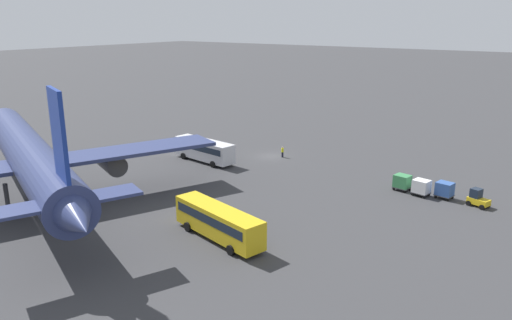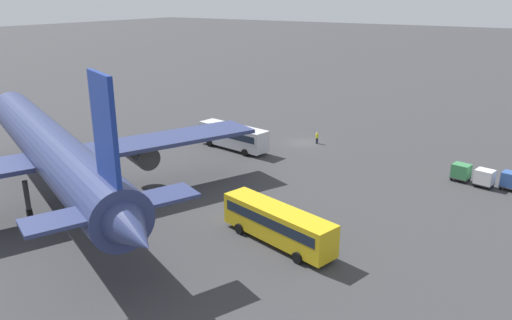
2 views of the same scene
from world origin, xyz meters
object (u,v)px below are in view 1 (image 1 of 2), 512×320
cargo_cart_blue (445,189)px  airplane (30,157)px  shuttle_bus_near (204,149)px  shuttle_bus_far (218,221)px  cargo_cart_white (421,187)px  baggage_tug (478,198)px  worker_person (283,152)px  cargo_cart_green (402,182)px

cargo_cart_blue → airplane: bearing=38.0°
airplane → shuttle_bus_near: airplane is taller
airplane → shuttle_bus_far: airplane is taller
shuttle_bus_far → cargo_cart_white: 27.54m
baggage_tug → worker_person: (30.34, -5.05, -0.07)m
baggage_tug → cargo_cart_white: baggage_tug is taller
shuttle_bus_far → cargo_cart_white: shuttle_bus_far is taller
cargo_cart_blue → cargo_cart_white: same height
cargo_cart_blue → cargo_cart_green: bearing=0.6°
airplane → shuttle_bus_far: size_ratio=4.09×
baggage_tug → cargo_cart_white: (6.59, 0.27, 0.25)m
worker_person → cargo_cart_blue: (-26.40, 4.63, 0.32)m
cargo_cart_green → cargo_cart_blue: bearing=-179.4°
shuttle_bus_near → cargo_cart_white: 32.64m
baggage_tug → cargo_cart_white: bearing=20.5°
airplane → shuttle_bus_near: size_ratio=4.29×
cargo_cart_green → worker_person: bearing=-12.5°
cargo_cart_white → cargo_cart_green: (2.65, -0.62, 0.00)m
shuttle_bus_far → baggage_tug: 31.37m
airplane → worker_person: 37.56m
baggage_tug → worker_person: baggage_tug is taller
airplane → shuttle_bus_far: 24.42m
airplane → cargo_cart_white: bearing=-118.0°
shuttle_bus_far → cargo_cart_green: bearing=-98.1°
cargo_cart_blue → worker_person: bearing=-9.9°
worker_person → cargo_cart_green: cargo_cart_green is taller
airplane → cargo_cart_white: size_ratio=21.58×
shuttle_bus_far → cargo_cart_green: (-10.11, -25.02, -0.79)m
shuttle_bus_near → cargo_cart_green: 30.09m
airplane → cargo_cart_blue: (-38.90, -30.42, -4.85)m
worker_person → cargo_cart_white: (-23.75, 5.32, 0.32)m
worker_person → cargo_cart_blue: 26.81m
airplane → baggage_tug: 52.55m
shuttle_bus_far → baggage_tug: (-19.35, -24.66, -1.04)m
airplane → cargo_cart_blue: 49.61m
shuttle_bus_near → cargo_cart_blue: size_ratio=5.03×
baggage_tug → cargo_cart_white: 6.60m
cargo_cart_white → cargo_cart_green: bearing=-13.3°
shuttle_bus_near → baggage_tug: (-39.01, -3.92, -1.06)m
shuttle_bus_near → worker_person: shuttle_bus_near is taller
shuttle_bus_near → worker_person: 12.53m
airplane → shuttle_bus_far: bearing=-144.6°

